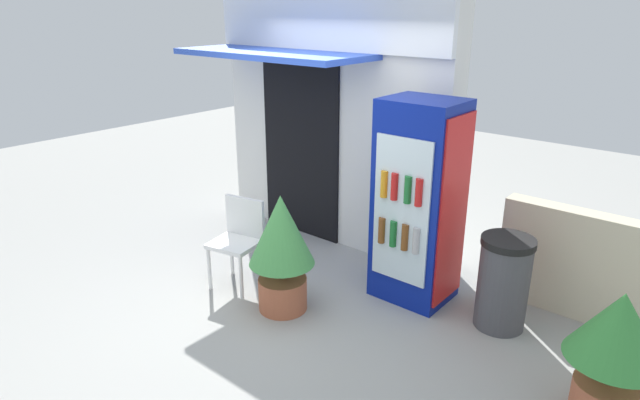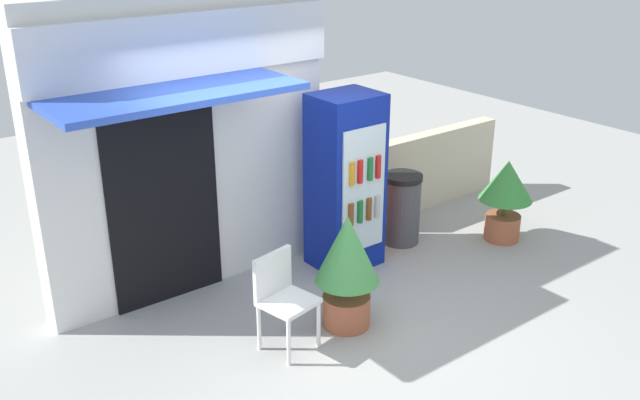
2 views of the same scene
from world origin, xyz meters
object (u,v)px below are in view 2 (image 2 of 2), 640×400
(drink_cooler, at_px, (346,182))
(potted_plant_curbside, at_px, (506,191))
(potted_plant_near_shop, at_px, (347,262))
(plastic_chair, at_px, (282,293))
(trash_bin, at_px, (402,208))

(drink_cooler, xyz_separation_m, potted_plant_curbside, (1.83, -0.65, -0.34))
(drink_cooler, distance_m, potted_plant_near_shop, 1.29)
(potted_plant_near_shop, relative_size, potted_plant_curbside, 1.13)
(plastic_chair, distance_m, potted_plant_curbside, 3.28)
(potted_plant_near_shop, xyz_separation_m, trash_bin, (1.63, 1.00, -0.23))
(plastic_chair, bearing_deg, potted_plant_curbside, 4.19)
(potted_plant_near_shop, bearing_deg, trash_bin, 31.47)
(plastic_chair, xyz_separation_m, potted_plant_near_shop, (0.65, -0.09, 0.13))
(trash_bin, bearing_deg, plastic_chair, -158.26)
(potted_plant_near_shop, height_order, potted_plant_curbside, potted_plant_near_shop)
(drink_cooler, height_order, potted_plant_curbside, drink_cooler)
(potted_plant_curbside, bearing_deg, drink_cooler, 160.42)
(drink_cooler, bearing_deg, trash_bin, 1.48)
(plastic_chair, distance_m, trash_bin, 2.46)
(potted_plant_near_shop, distance_m, potted_plant_curbside, 2.64)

